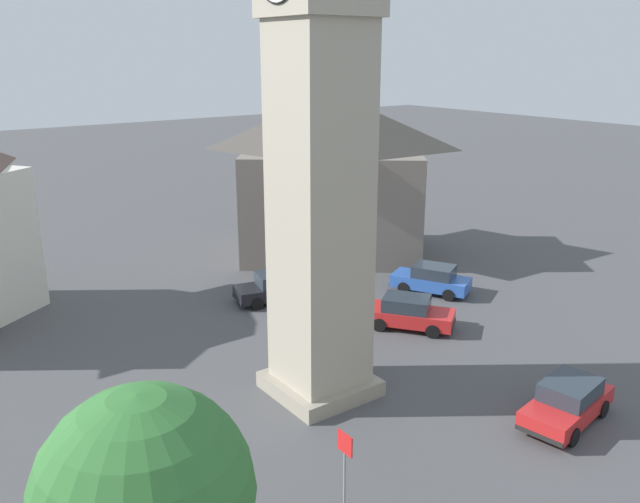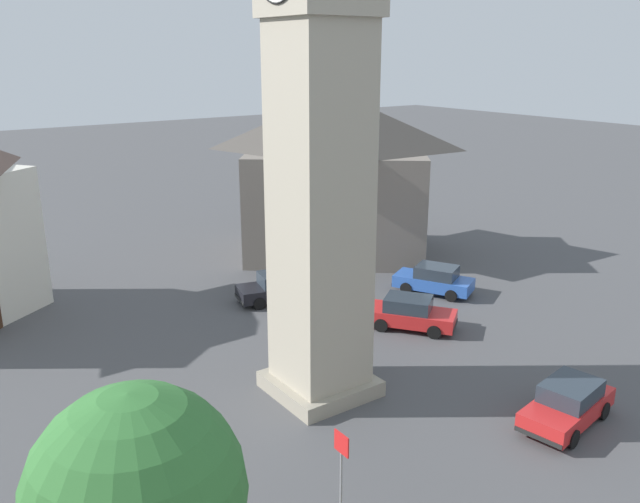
% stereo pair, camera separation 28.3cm
% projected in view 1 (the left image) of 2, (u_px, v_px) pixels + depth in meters
% --- Properties ---
extents(ground_plane, '(200.00, 200.00, 0.00)m').
position_uv_depth(ground_plane, '(320.00, 390.00, 25.04)').
color(ground_plane, '#4C4C4F').
extents(car_blue_kerb, '(4.44, 3.40, 1.53)m').
position_uv_depth(car_blue_kerb, '(431.00, 279.00, 35.02)').
color(car_blue_kerb, '#2D5BB7').
rests_on(car_blue_kerb, ground).
extents(car_silver_kerb, '(2.63, 4.41, 1.53)m').
position_uv_depth(car_silver_kerb, '(276.00, 287.00, 33.81)').
color(car_silver_kerb, black).
rests_on(car_silver_kerb, ground).
extents(car_red_corner, '(4.33, 3.79, 1.53)m').
position_uv_depth(car_red_corner, '(409.00, 313.00, 30.52)').
color(car_red_corner, red).
rests_on(car_red_corner, ground).
extents(car_black_far, '(2.36, 4.35, 1.53)m').
position_uv_depth(car_black_far, '(568.00, 402.00, 22.75)').
color(car_black_far, red).
rests_on(car_black_far, ground).
extents(pedestrian, '(0.34, 0.52, 1.69)m').
position_uv_depth(pedestrian, '(101.00, 416.00, 21.40)').
color(pedestrian, black).
rests_on(pedestrian, ground).
extents(tree, '(4.05, 4.05, 6.82)m').
position_uv_depth(tree, '(145.00, 496.00, 11.80)').
color(tree, brown).
rests_on(tree, ground).
extents(building_hall_far, '(13.39, 13.90, 10.10)m').
position_uv_depth(building_hall_far, '(332.00, 174.00, 40.64)').
color(building_hall_far, slate).
rests_on(building_hall_far, ground).
extents(road_sign, '(0.60, 0.07, 2.80)m').
position_uv_depth(road_sign, '(345.00, 463.00, 17.50)').
color(road_sign, gray).
rests_on(road_sign, ground).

